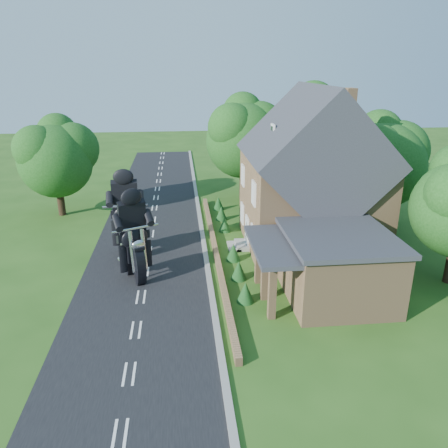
{
  "coord_description": "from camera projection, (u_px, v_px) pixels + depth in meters",
  "views": [
    {
      "loc": [
        2.24,
        -20.2,
        11.3
      ],
      "look_at": [
        4.62,
        2.9,
        2.8
      ],
      "focal_mm": 35.0,
      "sensor_mm": 36.0,
      "label": 1
    }
  ],
  "objects": [
    {
      "name": "road",
      "position": [
        141.0,
        297.0,
        22.53
      ],
      "size": [
        7.0,
        80.0,
        0.02
      ],
      "primitive_type": "cube",
      "color": "black",
      "rests_on": "ground"
    },
    {
      "name": "tree_behind_house",
      "position": [
        320.0,
        128.0,
        36.84
      ],
      "size": [
        7.81,
        7.2,
        10.08
      ],
      "color": "black",
      "rests_on": "ground"
    },
    {
      "name": "shrub_b",
      "position": [
        239.0,
        270.0,
        24.26
      ],
      "size": [
        0.9,
        0.9,
        1.1
      ],
      "primitive_type": "cone",
      "color": "#133C16",
      "rests_on": "ground"
    },
    {
      "name": "house",
      "position": [
        311.0,
        181.0,
        27.66
      ],
      "size": [
        9.54,
        8.64,
        10.24
      ],
      "color": "#9C764F",
      "rests_on": "ground"
    },
    {
      "name": "ground",
      "position": [
        141.0,
        297.0,
        22.54
      ],
      "size": [
        120.0,
        120.0,
        0.0
      ],
      "primitive_type": "plane",
      "color": "#264E16",
      "rests_on": "ground"
    },
    {
      "name": "shrub_a",
      "position": [
        245.0,
        292.0,
        21.92
      ],
      "size": [
        0.9,
        0.9,
        1.1
      ],
      "primitive_type": "cone",
      "color": "#133C16",
      "rests_on": "ground"
    },
    {
      "name": "shrub_e",
      "position": [
        221.0,
        213.0,
        33.6
      ],
      "size": [
        0.9,
        0.9,
        1.1
      ],
      "primitive_type": "cone",
      "color": "#133C16",
      "rests_on": "ground"
    },
    {
      "name": "tree_house_right",
      "position": [
        387.0,
        158.0,
        30.41
      ],
      "size": [
        6.51,
        6.0,
        8.4
      ],
      "color": "black",
      "rests_on": "ground"
    },
    {
      "name": "motorcycle_lead",
      "position": [
        136.0,
        267.0,
        24.11
      ],
      "size": [
        1.1,
        1.73,
        1.59
      ],
      "primitive_type": null,
      "rotation": [
        0.0,
        0.0,
        3.57
      ],
      "color": "black",
      "rests_on": "ground"
    },
    {
      "name": "tree_far_road",
      "position": [
        60.0,
        154.0,
        33.39
      ],
      "size": [
        6.08,
        5.6,
        7.84
      ],
      "color": "black",
      "rests_on": "ground"
    },
    {
      "name": "annex",
      "position": [
        334.0,
        264.0,
        22.13
      ],
      "size": [
        7.05,
        5.94,
        3.44
      ],
      "color": "#9C764F",
      "rests_on": "ground"
    },
    {
      "name": "shrub_c",
      "position": [
        233.0,
        252.0,
        26.59
      ],
      "size": [
        0.9,
        0.9,
        1.1
      ],
      "primitive_type": "cone",
      "color": "#133C16",
      "rests_on": "ground"
    },
    {
      "name": "shrub_d",
      "position": [
        225.0,
        224.0,
        31.26
      ],
      "size": [
        0.9,
        0.9,
        1.1
      ],
      "primitive_type": "cone",
      "color": "#133C16",
      "rests_on": "ground"
    },
    {
      "name": "garden_wall",
      "position": [
        216.0,
        251.0,
        27.55
      ],
      "size": [
        0.3,
        22.0,
        0.4
      ],
      "primitive_type": "cube",
      "color": "#9C764F",
      "rests_on": "ground"
    },
    {
      "name": "kerb",
      "position": [
        211.0,
        293.0,
        22.87
      ],
      "size": [
        0.3,
        80.0,
        0.12
      ],
      "primitive_type": "cube",
      "color": "gray",
      "rests_on": "ground"
    },
    {
      "name": "shrub_f",
      "position": [
        218.0,
        203.0,
        35.94
      ],
      "size": [
        0.9,
        0.9,
        1.1
      ],
      "primitive_type": "cone",
      "color": "#133C16",
      "rests_on": "ground"
    },
    {
      "name": "tree_behind_left",
      "position": [
        248.0,
        134.0,
        37.35
      ],
      "size": [
        6.94,
        6.4,
        9.16
      ],
      "color": "black",
      "rests_on": "ground"
    },
    {
      "name": "motorcycle_follow",
      "position": [
        129.0,
        242.0,
        27.32
      ],
      "size": [
        0.56,
        1.81,
        1.66
      ],
      "primitive_type": null,
      "rotation": [
        0.0,
        0.0,
        3.2
      ],
      "color": "black",
      "rests_on": "ground"
    }
  ]
}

